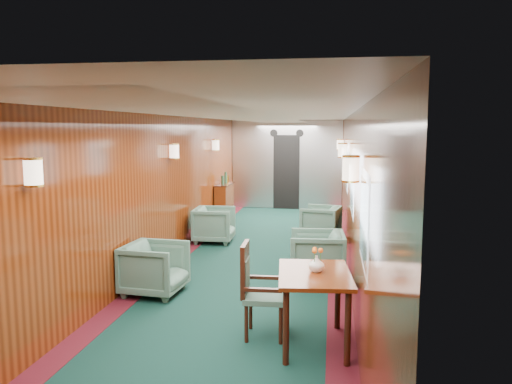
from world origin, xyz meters
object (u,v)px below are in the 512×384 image
Objects in this scene: dining_table at (314,284)px; side_chair at (256,286)px; armchair_left_far at (214,225)px; armchair_right_far at (321,222)px; credenza at (224,201)px; armchair_left_near at (155,268)px; armchair_right_near at (317,256)px.

dining_table is 1.07× the size of side_chair.
dining_table is 4.81m from armchair_left_far.
dining_table is at bearing -15.22° from side_chair.
armchair_right_far is at bearing 81.17° from side_chair.
armchair_right_far is (2.36, -1.83, -0.11)m from credenza.
dining_table reaches higher than armchair_left_near.
armchair_right_near is at bearing 85.67° from dining_table.
armchair_left_far is at bearing -82.08° from credenza.
side_chair is 1.34× the size of armchair_left_far.
armchair_left_near is 0.96× the size of armchair_right_near.
armchair_right_near reaches higher than armchair_left_near.
side_chair is 1.32× the size of armchair_left_near.
credenza is 2.47m from armchair_left_far.
credenza is 1.45× the size of armchair_right_near.
armchair_left_near is at bearing 141.36° from side_chair.
credenza reaches higher than armchair_left_far.
armchair_left_far is (0.07, 3.06, -0.00)m from armchair_left_near.
side_chair is at bearing -18.80° from armchair_right_near.
credenza is at bearing 102.96° from side_chair.
side_chair is 4.44m from armchair_left_far.
armchair_right_far is (-0.05, 4.95, -0.31)m from dining_table.
armchair_left_far reaches higher than armchair_right_far.
side_chair is (-0.61, 0.14, -0.10)m from dining_table.
side_chair is 6.88m from credenza.
armchair_right_far is at bearing -37.82° from credenza.
armchair_right_near is (2.10, 0.94, 0.01)m from armchair_left_near.
dining_table is at bearing -156.87° from armchair_left_far.
armchair_left_near is at bearing -17.45° from armchair_right_far.
side_chair reaches higher than armchair_left_near.
credenza is 1.52× the size of armchair_left_far.
armchair_right_far is (0.56, 4.81, -0.21)m from side_chair.
side_chair is 0.88× the size of credenza.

